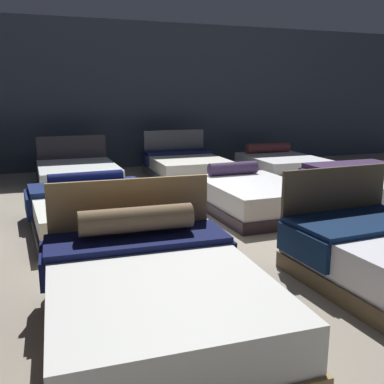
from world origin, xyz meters
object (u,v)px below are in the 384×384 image
Objects in this scene: bed_10 at (186,167)px; bed_7 at (373,185)px; bed_9 at (78,175)px; bed_11 at (281,163)px; bed_6 at (254,197)px; bed_1 at (155,300)px; bed_5 at (95,210)px.

bed_7 is at bearing -50.46° from bed_10.
bed_9 reaches higher than bed_7.
bed_10 is 2.33m from bed_11.
bed_6 is at bearing -88.13° from bed_10.
bed_1 is at bearing -90.89° from bed_9.
bed_5 is 1.06× the size of bed_9.
bed_6 is 1.01× the size of bed_9.
bed_7 is (4.71, 3.01, -0.05)m from bed_1.
bed_1 is 5.59m from bed_7.
bed_9 is 0.96× the size of bed_11.
bed_1 is at bearing -92.40° from bed_5.
bed_1 reaches higher than bed_9.
bed_10 is at bearing 89.85° from bed_6.
bed_10 is 0.96× the size of bed_11.
bed_1 reaches higher than bed_11.
bed_5 is 2.41m from bed_6.
bed_9 is at bearing 85.87° from bed_5.
bed_11 is at bearing 28.85° from bed_5.
bed_10 is (-0.05, 3.07, 0.00)m from bed_6.
bed_6 is at bearing -4.69° from bed_5.
bed_6 is 3.78m from bed_9.
bed_11 is at bearing -0.60° from bed_10.
bed_7 is 1.06× the size of bed_9.
bed_1 is 1.03× the size of bed_11.
bed_11 is (4.64, 5.94, -0.09)m from bed_1.
bed_9 is (0.04, 2.88, -0.01)m from bed_5.
bed_10 is at bearing 128.42° from bed_7.
bed_6 is 0.96× the size of bed_11.
bed_11 is (4.65, 0.07, -0.02)m from bed_9.
bed_6 is at bearing 53.16° from bed_1.
bed_1 reaches higher than bed_10.
bed_5 is 1.06× the size of bed_10.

